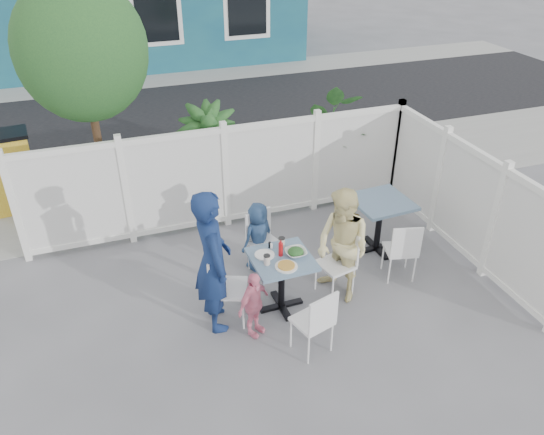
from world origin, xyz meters
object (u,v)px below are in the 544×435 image
object	(u,v)px
man	(213,261)
chair_right	(341,257)
main_table	(282,269)
spare_table	(380,212)
utility_cabinet	(12,174)
chair_near	(317,319)
toddler	(254,305)
boy	(258,237)
chair_back	(263,237)
chair_left	(222,282)
woman	(343,246)

from	to	relation	value
man	chair_right	bearing A→B (deg)	-86.90
main_table	spare_table	distance (m)	1.89
utility_cabinet	chair_near	distance (m)	5.63
chair_right	toddler	bearing A→B (deg)	93.89
toddler	chair_near	bearing A→B (deg)	-77.02
spare_table	boy	distance (m)	1.75
chair_back	boy	xyz separation A→B (m)	(-0.04, 0.05, -0.01)
utility_cabinet	chair_near	size ratio (longest dim) A/B	1.47
boy	toddler	xyz separation A→B (m)	(-0.46, -1.22, -0.07)
main_table	chair_left	distance (m)	0.73
chair_right	man	xyz separation A→B (m)	(-1.63, -0.05, 0.36)
chair_right	woman	xyz separation A→B (m)	(-0.03, -0.08, 0.23)
main_table	woman	size ratio (longest dim) A/B	0.50
chair_back	woman	bearing A→B (deg)	115.33
boy	chair_back	bearing A→B (deg)	108.37
man	toddler	distance (m)	0.68
utility_cabinet	chair_near	bearing A→B (deg)	-60.69
chair_back	woman	xyz separation A→B (m)	(0.74, -0.87, 0.25)
main_table	woman	distance (m)	0.80
main_table	chair_near	world-z (taller)	chair_near
main_table	woman	world-z (taller)	woman
spare_table	toddler	world-z (taller)	toddler
spare_table	woman	xyz separation A→B (m)	(-0.96, -0.75, 0.12)
utility_cabinet	toddler	size ratio (longest dim) A/B	1.47
chair_near	woman	size ratio (longest dim) A/B	0.57
main_table	man	world-z (taller)	man
chair_near	man	bearing A→B (deg)	119.73
chair_back	man	world-z (taller)	man
chair_near	boy	size ratio (longest dim) A/B	0.86
utility_cabinet	woman	world-z (taller)	woman
utility_cabinet	chair_left	distance (m)	4.43
utility_cabinet	man	size ratio (longest dim) A/B	0.71
chair_left	man	world-z (taller)	man
spare_table	chair_right	bearing A→B (deg)	-144.06
boy	spare_table	bearing A→B (deg)	150.83
spare_table	main_table	bearing A→B (deg)	-156.97
chair_near	woman	xyz separation A→B (m)	(0.70, 0.84, 0.25)
utility_cabinet	chair_right	distance (m)	5.42
chair_right	chair_near	size ratio (longest dim) A/B	1.05
spare_table	utility_cabinet	bearing A→B (deg)	148.71
main_table	chair_left	size ratio (longest dim) A/B	0.80
chair_right	woman	bearing A→B (deg)	146.77
main_table	chair_right	xyz separation A→B (m)	(0.81, 0.07, -0.06)
woman	boy	world-z (taller)	woman
spare_table	man	distance (m)	2.67
chair_back	toddler	xyz separation A→B (m)	(-0.50, -1.18, -0.08)
woman	toddler	xyz separation A→B (m)	(-1.24, -0.31, -0.32)
chair_near	chair_right	bearing A→B (deg)	35.27
chair_right	boy	bearing A→B (deg)	31.04
chair_back	man	bearing A→B (deg)	28.69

